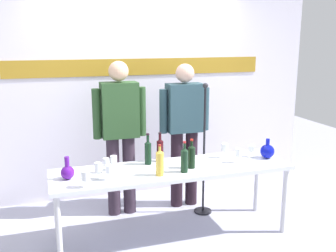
{
  "coord_description": "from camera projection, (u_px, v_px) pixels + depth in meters",
  "views": [
    {
      "loc": [
        -1.16,
        -3.43,
        1.96
      ],
      "look_at": [
        0.0,
        0.15,
        1.11
      ],
      "focal_mm": 41.77,
      "sensor_mm": 36.0,
      "label": 1
    }
  ],
  "objects": [
    {
      "name": "wine_glass_left_1",
      "position": [
        86.0,
        176.0,
        3.28
      ],
      "size": [
        0.07,
        0.07,
        0.14
      ],
      "color": "white",
      "rests_on": "display_table"
    },
    {
      "name": "wine_glass_left_3",
      "position": [
        106.0,
        162.0,
        3.64
      ],
      "size": [
        0.06,
        0.06,
        0.14
      ],
      "color": "white",
      "rests_on": "display_table"
    },
    {
      "name": "wine_glass_right_2",
      "position": [
        251.0,
        149.0,
        4.14
      ],
      "size": [
        0.06,
        0.06,
        0.12
      ],
      "color": "white",
      "rests_on": "display_table"
    },
    {
      "name": "wine_glass_right_0",
      "position": [
        238.0,
        153.0,
        3.94
      ],
      "size": [
        0.06,
        0.06,
        0.15
      ],
      "color": "white",
      "rests_on": "display_table"
    },
    {
      "name": "microphone_stand",
      "position": [
        204.0,
        171.0,
        4.4
      ],
      "size": [
        0.2,
        0.2,
        1.49
      ],
      "color": "black",
      "rests_on": "ground"
    },
    {
      "name": "wine_bottle_4",
      "position": [
        160.0,
        162.0,
        3.57
      ],
      "size": [
        0.07,
        0.07,
        0.29
      ],
      "color": "gold",
      "rests_on": "display_table"
    },
    {
      "name": "wine_bottle_1",
      "position": [
        160.0,
        149.0,
        3.98
      ],
      "size": [
        0.07,
        0.07,
        0.3
      ],
      "color": "#360A11",
      "rests_on": "display_table"
    },
    {
      "name": "ground_plane",
      "position": [
        173.0,
        236.0,
        3.97
      ],
      "size": [
        10.0,
        10.0,
        0.0
      ],
      "primitive_type": "plane",
      "color": "#A9A9BE"
    },
    {
      "name": "back_wall",
      "position": [
        139.0,
        76.0,
        4.86
      ],
      "size": [
        4.56,
        0.11,
        3.0
      ],
      "color": "white",
      "rests_on": "ground"
    },
    {
      "name": "wine_glass_left_0",
      "position": [
        114.0,
        160.0,
        3.72
      ],
      "size": [
        0.06,
        0.06,
        0.14
      ],
      "color": "white",
      "rests_on": "display_table"
    },
    {
      "name": "presenter_right",
      "position": [
        184.0,
        126.0,
        4.51
      ],
      "size": [
        0.6,
        0.22,
        1.68
      ],
      "color": "black",
      "rests_on": "ground"
    },
    {
      "name": "wine_bottle_2",
      "position": [
        148.0,
        151.0,
        3.89
      ],
      "size": [
        0.07,
        0.07,
        0.32
      ],
      "color": "black",
      "rests_on": "display_table"
    },
    {
      "name": "wine_bottle_3",
      "position": [
        192.0,
        156.0,
        3.78
      ],
      "size": [
        0.07,
        0.07,
        0.29
      ],
      "color": "black",
      "rests_on": "display_table"
    },
    {
      "name": "wine_glass_right_1",
      "position": [
        225.0,
        147.0,
        4.11
      ],
      "size": [
        0.07,
        0.07,
        0.15
      ],
      "color": "white",
      "rests_on": "display_table"
    },
    {
      "name": "decanter_blue_right",
      "position": [
        267.0,
        151.0,
        4.09
      ],
      "size": [
        0.15,
        0.15,
        0.21
      ],
      "color": "#0C14B1",
      "rests_on": "display_table"
    },
    {
      "name": "wine_glass_left_4",
      "position": [
        98.0,
        168.0,
        3.49
      ],
      "size": [
        0.06,
        0.06,
        0.15
      ],
      "color": "white",
      "rests_on": "display_table"
    },
    {
      "name": "wine_bottle_0",
      "position": [
        184.0,
        159.0,
        3.66
      ],
      "size": [
        0.07,
        0.07,
        0.3
      ],
      "color": "black",
      "rests_on": "display_table"
    },
    {
      "name": "wine_glass_left_2",
      "position": [
        109.0,
        169.0,
        3.45
      ],
      "size": [
        0.07,
        0.07,
        0.14
      ],
      "color": "white",
      "rests_on": "display_table"
    },
    {
      "name": "decanter_blue_left",
      "position": [
        67.0,
        172.0,
        3.48
      ],
      "size": [
        0.12,
        0.12,
        0.21
      ],
      "color": "#561492",
      "rests_on": "display_table"
    },
    {
      "name": "presenter_left",
      "position": [
        120.0,
        129.0,
        4.28
      ],
      "size": [
        0.59,
        0.22,
        1.73
      ],
      "color": "#332633",
      "rests_on": "ground"
    },
    {
      "name": "display_table",
      "position": [
        173.0,
        173.0,
        3.82
      ],
      "size": [
        2.34,
        0.64,
        0.73
      ],
      "color": "silver",
      "rests_on": "ground"
    }
  ]
}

